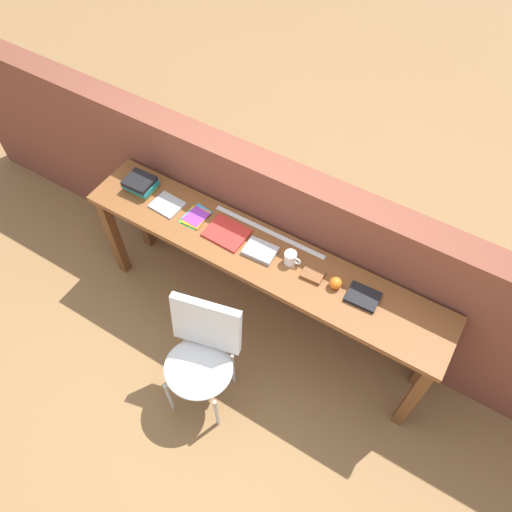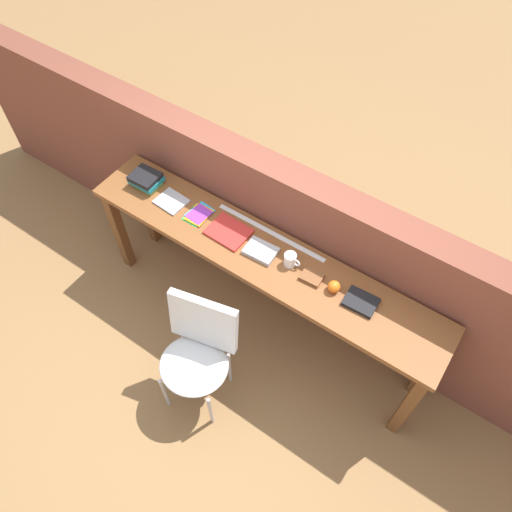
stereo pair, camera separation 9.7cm
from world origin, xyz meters
TOP-DOWN VIEW (x-y plane):
  - ground_plane at (0.00, 0.00)m, footprint 40.00×40.00m
  - brick_wall_back at (0.00, 0.64)m, footprint 6.00×0.20m
  - sideboard at (0.00, 0.30)m, footprint 2.50×0.44m
  - chair_white_moulded at (-0.04, -0.33)m, footprint 0.53×0.54m
  - book_stack_leftmost at (-0.98, 0.34)m, footprint 0.20×0.18m
  - magazine_cycling at (-0.73, 0.31)m, footprint 0.21×0.18m
  - pamphlet_pile_colourful at (-0.51, 0.32)m, footprint 0.15×0.20m
  - book_open_centre at (-0.26, 0.32)m, footprint 0.27×0.22m
  - book_grey_hardcover at (-0.00, 0.30)m, footprint 0.20×0.15m
  - mug at (0.20, 0.33)m, footprint 0.11×0.08m
  - leather_journal_brown at (0.36, 0.32)m, footprint 0.14×0.11m
  - sports_ball_small at (0.51, 0.32)m, footprint 0.08×0.08m
  - book_repair_rightmost at (0.68, 0.33)m, footprint 0.19×0.16m
  - ruler_metal_back_edge at (-0.04, 0.47)m, footprint 0.80×0.03m

SIDE VIEW (x-z plane):
  - ground_plane at x=0.00m, z-range 0.00..0.00m
  - chair_white_moulded at x=-0.04m, z-range 0.08..0.97m
  - brick_wall_back at x=0.00m, z-range 0.00..1.29m
  - sideboard at x=0.00m, z-range 0.30..1.18m
  - ruler_metal_back_edge at x=-0.04m, z-range 0.88..0.88m
  - magazine_cycling at x=-0.73m, z-range 0.88..0.89m
  - pamphlet_pile_colourful at x=-0.51m, z-range 0.88..0.89m
  - book_open_centre at x=-0.26m, z-range 0.88..0.90m
  - leather_journal_brown at x=0.36m, z-range 0.88..0.90m
  - book_repair_rightmost at x=0.68m, z-range 0.88..0.91m
  - book_grey_hardcover at x=0.00m, z-range 0.88..0.91m
  - sports_ball_small at x=0.51m, z-range 0.88..0.96m
  - mug at x=0.20m, z-range 0.88..0.97m
  - book_stack_leftmost at x=-0.98m, z-range 0.88..0.97m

